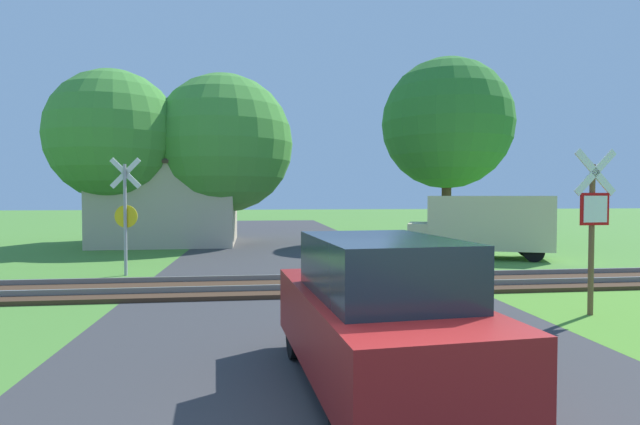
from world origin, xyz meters
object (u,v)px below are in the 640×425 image
object	(u,v)px
crossing_sign_far	(125,210)
tree_left	(114,136)
house	(170,199)
tree_right	(447,124)
parked_car	(376,315)
tree_center	(224,144)
mail_truck	(483,224)
stop_sign_near	(593,220)

from	to	relation	value
crossing_sign_far	tree_left	distance (m)	8.83
house	tree_right	world-z (taller)	tree_right
tree_left	parked_car	size ratio (longest dim) A/B	1.85
crossing_sign_far	parked_car	xyz separation A→B (m)	(5.01, -9.10, -0.95)
tree_left	tree_right	bearing A→B (deg)	4.12
tree_center	mail_truck	xyz separation A→B (m)	(9.61, -6.30, -3.41)
stop_sign_near	tree_left	size ratio (longest dim) A/B	0.41
tree_left	tree_center	bearing A→B (deg)	11.12
tree_right	crossing_sign_far	bearing A→B (deg)	-144.97
stop_sign_near	parked_car	size ratio (longest dim) A/B	0.75
crossing_sign_far	stop_sign_near	bearing A→B (deg)	-24.46
tree_left	crossing_sign_far	bearing A→B (deg)	-72.75
tree_center	mail_truck	bearing A→B (deg)	-33.26
stop_sign_near	tree_center	bearing A→B (deg)	-66.76
tree_center	house	bearing A→B (deg)	159.89
stop_sign_near	tree_left	bearing A→B (deg)	-52.77
mail_truck	tree_center	bearing A→B (deg)	77.95
tree_left	parked_car	world-z (taller)	tree_left
tree_right	mail_truck	bearing A→B (deg)	-100.15
stop_sign_near	tree_left	world-z (taller)	tree_left
tree_center	tree_left	world-z (taller)	tree_center
house	tree_right	xyz separation A→B (m)	(13.35, -0.74, 3.69)
house	tree_left	size ratio (longest dim) A/B	0.84
stop_sign_near	tree_right	size ratio (longest dim) A/B	0.35
crossing_sign_far	tree_right	size ratio (longest dim) A/B	0.37
house	mail_truck	bearing A→B (deg)	-31.29
house	parked_car	distance (m)	19.70
stop_sign_near	tree_center	xyz separation A→B (m)	(-7.74, 14.83, 2.85)
tree_left	house	bearing A→B (deg)	42.49
crossing_sign_far	mail_truck	xyz separation A→B (m)	(11.74, 2.55, -0.61)
house	tree_left	bearing A→B (deg)	-138.07
house	tree_left	xyz separation A→B (m)	(-2.02, -1.85, 2.74)
crossing_sign_far	tree_center	bearing A→B (deg)	83.17
stop_sign_near	parked_car	xyz separation A→B (m)	(-4.87, -3.12, -0.90)
tree_right	parked_car	distance (m)	20.39
tree_center	parked_car	world-z (taller)	tree_center
house	tree_center	bearing A→B (deg)	-20.67
mail_truck	crossing_sign_far	bearing A→B (deg)	123.45
crossing_sign_far	tree_left	size ratio (longest dim) A/B	0.43
tree_right	mail_truck	size ratio (longest dim) A/B	1.71
crossing_sign_far	house	bearing A→B (deg)	99.36
house	mail_truck	distance (m)	14.21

